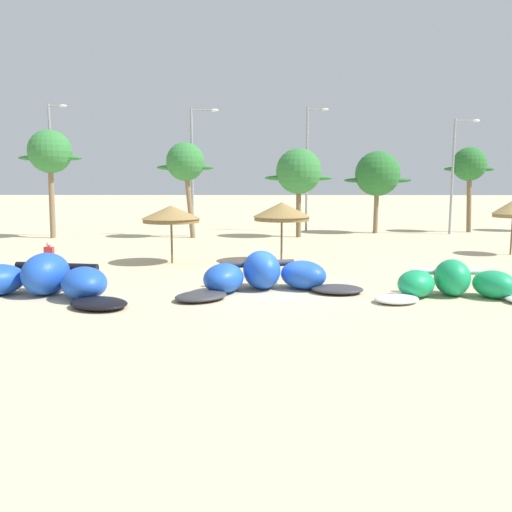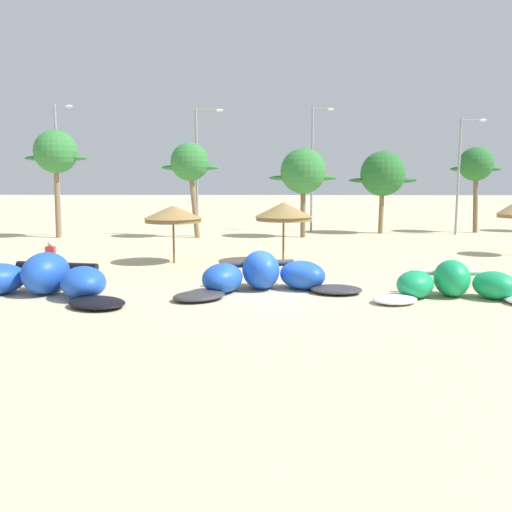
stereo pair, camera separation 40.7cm
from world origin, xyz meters
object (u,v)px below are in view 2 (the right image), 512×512
Objects in this scene: kite_left_of_center at (263,276)px; palm_left_of_gap at (303,172)px; palm_center_right at (476,165)px; palm_center_left at (383,174)px; lamppost_west at (59,164)px; palm_left at (190,163)px; lamppost_east_center at (314,163)px; kite_left at (40,280)px; palm_leftmost at (56,153)px; lamppost_east at (461,170)px; beach_umbrella_near_van at (173,214)px; lamppost_west_center at (199,165)px; person_near_kites at (51,261)px; beach_umbrella_middle at (284,211)px; kite_center at (454,284)px.

palm_left_of_gap is at bearing 82.46° from kite_left_of_center.
palm_center_right is at bearing 15.97° from palm_left_of_gap.
palm_center_left is 7.46m from palm_center_right.
kite_left_of_center is at bearing -52.19° from lamppost_west.
lamppost_east_center is at bearing 29.16° from palm_left.
lamppost_west is 19.48m from lamppost_east_center.
lamppost_east_center reaches higher than kite_left.
palm_leftmost is 1.14× the size of palm_center_right.
lamppost_east reaches higher than kite_left.
kite_left is 28.93m from palm_center_left.
kite_left is 8.74m from beach_umbrella_near_van.
palm_leftmost is at bearing -174.00° from lamppost_east.
lamppost_west_center is at bearing -175.16° from lamppost_east.
lamppost_east is (23.25, 19.52, 4.06)m from person_near_kites.
kite_left is 23.18m from palm_left_of_gap.
beach_umbrella_middle is (5.47, 0.42, 0.11)m from beach_umbrella_near_van.
palm_left_of_gap is 14.20m from palm_center_right.
lamppost_west is at bearing -175.12° from palm_center_left.
lamppost_west is at bearing 110.39° from person_near_kites.
beach_umbrella_middle is 0.33× the size of lamppost_west_center.
palm_center_left is (2.08, 23.15, 4.06)m from kite_center.
palm_leftmost is 0.79× the size of lamppost_west.
palm_left_of_gap is at bearing 3.35° from palm_left.
palm_left_of_gap is at bearing 101.75° from kite_center.
kite_left is 12.25m from beach_umbrella_middle.
palm_center_left is 0.65× the size of lamppost_east_center.
palm_leftmost is at bearing -171.76° from lamppost_west_center.
person_near_kites is at bearing -139.73° from palm_center_right.
lamppost_east is at bearing 7.85° from palm_left.
person_near_kites is (-15.49, 2.93, 0.32)m from kite_center.
person_near_kites is (-9.67, -5.21, -1.75)m from beach_umbrella_middle.
palm_center_right is at bearing 46.19° from beach_umbrella_middle.
person_near_kites reaches higher than kite_center.
lamppost_east reaches higher than palm_center_right.
lamppost_west is (-18.04, 0.91, 0.60)m from palm_left_of_gap.
beach_umbrella_middle is at bearing -133.51° from lamppost_east.
lamppost_east_center reaches higher than lamppost_east.
palm_left is at bearing -168.60° from palm_center_right.
palm_left_of_gap is (10.45, 20.28, 4.12)m from kite_left.
beach_umbrella_middle is 19.86m from lamppost_east.
palm_center_left is at bearing -172.92° from palm_center_right.
kite_left_of_center is 26.18m from lamppost_east.
lamppost_west_center is (3.74, 17.86, 4.37)m from person_near_kites.
palm_center_left is at bearing 54.30° from kite_left.
lamppost_east_center is (2.71, 16.65, 2.87)m from beach_umbrella_middle.
person_near_kites is 20.97m from palm_left_of_gap.
beach_umbrella_middle is (0.90, 7.07, 2.01)m from kite_left_of_center.
palm_center_right is 0.68× the size of lamppost_east_center.
kite_center is 21.01m from palm_left_of_gap.
kite_left is at bearing -113.11° from beach_umbrella_near_van.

